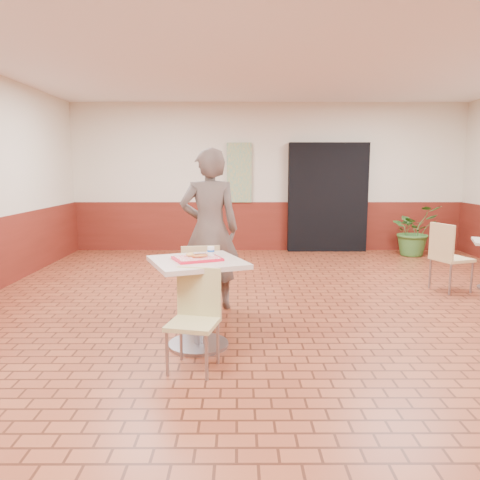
{
  "coord_description": "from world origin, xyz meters",
  "views": [
    {
      "loc": [
        -0.61,
        -4.65,
        1.68
      ],
      "look_at": [
        -0.6,
        0.13,
        0.95
      ],
      "focal_mm": 35.0,
      "sensor_mm": 36.0,
      "label": 1
    }
  ],
  "objects_px": {
    "chair_main_front": "(195,313)",
    "serving_tray": "(197,259)",
    "potted_plant": "(414,230)",
    "customer": "(210,230)",
    "long_john_donut": "(200,255)",
    "paper_cup": "(211,251)",
    "chair_second_left": "(448,254)",
    "chair_main_back": "(200,280)",
    "main_table": "(198,288)",
    "ring_donut": "(191,255)"
  },
  "relations": [
    {
      "from": "chair_main_front",
      "to": "serving_tray",
      "type": "xyz_separation_m",
      "value": [
        -0.02,
        0.47,
        0.38
      ]
    },
    {
      "from": "chair_main_front",
      "to": "potted_plant",
      "type": "distance_m",
      "value": 6.41
    },
    {
      "from": "serving_tray",
      "to": "customer",
      "type": "bearing_deg",
      "value": 88.21
    },
    {
      "from": "long_john_donut",
      "to": "paper_cup",
      "type": "bearing_deg",
      "value": 45.06
    },
    {
      "from": "paper_cup",
      "to": "customer",
      "type": "bearing_deg",
      "value": 94.03
    },
    {
      "from": "chair_second_left",
      "to": "potted_plant",
      "type": "bearing_deg",
      "value": -31.11
    },
    {
      "from": "paper_cup",
      "to": "potted_plant",
      "type": "xyz_separation_m",
      "value": [
        3.67,
        4.64,
        -0.41
      ]
    },
    {
      "from": "chair_main_back",
      "to": "potted_plant",
      "type": "distance_m",
      "value": 5.58
    },
    {
      "from": "main_table",
      "to": "customer",
      "type": "distance_m",
      "value": 1.32
    },
    {
      "from": "customer",
      "to": "long_john_donut",
      "type": "bearing_deg",
      "value": 82.83
    },
    {
      "from": "chair_main_front",
      "to": "chair_second_left",
      "type": "xyz_separation_m",
      "value": [
        3.24,
        2.49,
        0.06
      ]
    },
    {
      "from": "chair_main_front",
      "to": "ring_donut",
      "type": "relative_size",
      "value": 8.59
    },
    {
      "from": "ring_donut",
      "to": "paper_cup",
      "type": "relative_size",
      "value": 1.15
    },
    {
      "from": "chair_main_back",
      "to": "serving_tray",
      "type": "bearing_deg",
      "value": 82.4
    },
    {
      "from": "customer",
      "to": "long_john_donut",
      "type": "xyz_separation_m",
      "value": [
        -0.01,
        -1.27,
        -0.07
      ]
    },
    {
      "from": "paper_cup",
      "to": "chair_second_left",
      "type": "xyz_separation_m",
      "value": [
        3.13,
        1.95,
        -0.38
      ]
    },
    {
      "from": "main_table",
      "to": "chair_second_left",
      "type": "xyz_separation_m",
      "value": [
        3.26,
        2.03,
        -0.04
      ]
    },
    {
      "from": "ring_donut",
      "to": "paper_cup",
      "type": "bearing_deg",
      "value": 9.72
    },
    {
      "from": "chair_main_front",
      "to": "serving_tray",
      "type": "bearing_deg",
      "value": 105.37
    },
    {
      "from": "chair_main_front",
      "to": "long_john_donut",
      "type": "distance_m",
      "value": 0.61
    },
    {
      "from": "ring_donut",
      "to": "chair_second_left",
      "type": "relative_size",
      "value": 0.1
    },
    {
      "from": "long_john_donut",
      "to": "chair_main_front",
      "type": "bearing_deg",
      "value": -91.01
    },
    {
      "from": "main_table",
      "to": "customer",
      "type": "xyz_separation_m",
      "value": [
        0.04,
        1.26,
        0.4
      ]
    },
    {
      "from": "customer",
      "to": "long_john_donut",
      "type": "relative_size",
      "value": 12.19
    },
    {
      "from": "chair_main_back",
      "to": "chair_second_left",
      "type": "height_order",
      "value": "chair_second_left"
    },
    {
      "from": "chair_main_back",
      "to": "serving_tray",
      "type": "xyz_separation_m",
      "value": [
        0.03,
        -0.65,
        0.36
      ]
    },
    {
      "from": "long_john_donut",
      "to": "potted_plant",
      "type": "distance_m",
      "value": 6.06
    },
    {
      "from": "main_table",
      "to": "serving_tray",
      "type": "xyz_separation_m",
      "value": [
        0.0,
        0.0,
        0.29
      ]
    },
    {
      "from": "chair_main_front",
      "to": "customer",
      "type": "xyz_separation_m",
      "value": [
        0.02,
        1.73,
        0.49
      ]
    },
    {
      "from": "main_table",
      "to": "paper_cup",
      "type": "distance_m",
      "value": 0.37
    },
    {
      "from": "chair_main_front",
      "to": "paper_cup",
      "type": "distance_m",
      "value": 0.71
    },
    {
      "from": "chair_main_front",
      "to": "customer",
      "type": "relative_size",
      "value": 0.44
    },
    {
      "from": "main_table",
      "to": "customer",
      "type": "relative_size",
      "value": 0.44
    },
    {
      "from": "main_table",
      "to": "chair_main_back",
      "type": "xyz_separation_m",
      "value": [
        -0.03,
        0.65,
        -0.07
      ]
    },
    {
      "from": "ring_donut",
      "to": "main_table",
      "type": "bearing_deg",
      "value": -38.13
    },
    {
      "from": "chair_main_front",
      "to": "customer",
      "type": "distance_m",
      "value": 1.79
    },
    {
      "from": "customer",
      "to": "paper_cup",
      "type": "xyz_separation_m",
      "value": [
        0.08,
        -1.18,
        -0.05
      ]
    },
    {
      "from": "chair_main_front",
      "to": "long_john_donut",
      "type": "height_order",
      "value": "long_john_donut"
    },
    {
      "from": "chair_main_front",
      "to": "paper_cup",
      "type": "xyz_separation_m",
      "value": [
        0.1,
        0.55,
        0.44
      ]
    },
    {
      "from": "serving_tray",
      "to": "ring_donut",
      "type": "xyz_separation_m",
      "value": [
        -0.06,
        0.05,
        0.03
      ]
    },
    {
      "from": "serving_tray",
      "to": "potted_plant",
      "type": "distance_m",
      "value": 6.07
    },
    {
      "from": "chair_second_left",
      "to": "potted_plant",
      "type": "relative_size",
      "value": 0.96
    },
    {
      "from": "customer",
      "to": "chair_second_left",
      "type": "bearing_deg",
      "value": -173.23
    },
    {
      "from": "main_table",
      "to": "long_john_donut",
      "type": "bearing_deg",
      "value": -28.48
    },
    {
      "from": "paper_cup",
      "to": "chair_second_left",
      "type": "distance_m",
      "value": 3.71
    },
    {
      "from": "paper_cup",
      "to": "chair_main_back",
      "type": "bearing_deg",
      "value": 105.28
    },
    {
      "from": "long_john_donut",
      "to": "potted_plant",
      "type": "bearing_deg",
      "value": 51.53
    },
    {
      "from": "main_table",
      "to": "paper_cup",
      "type": "bearing_deg",
      "value": 33.1
    },
    {
      "from": "chair_main_front",
      "to": "chair_second_left",
      "type": "distance_m",
      "value": 4.09
    },
    {
      "from": "ring_donut",
      "to": "potted_plant",
      "type": "relative_size",
      "value": 0.1
    }
  ]
}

